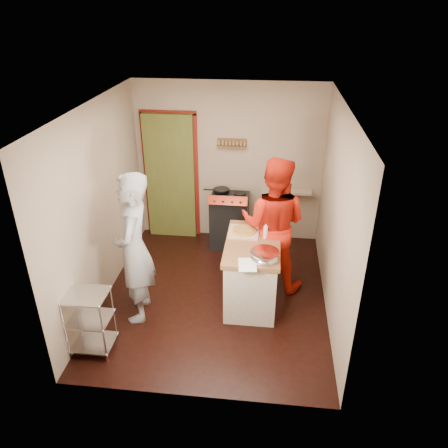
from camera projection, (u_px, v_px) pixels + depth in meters
The scene contains 10 objects.
floor at pixel (215, 295), 6.08m from camera, with size 3.50×3.50×0.00m, color black.
back_wall at pixel (190, 171), 7.19m from camera, with size 3.00×0.44×2.60m.
left_wall at pixel (99, 205), 5.63m from camera, with size 0.04×3.50×2.60m, color tan.
right_wall at pixel (336, 217), 5.33m from camera, with size 0.04×3.50×2.60m, color tan.
ceiling at pixel (213, 105), 4.87m from camera, with size 3.00×3.50×0.02m, color white.
stove at pixel (229, 220), 7.12m from camera, with size 0.60×0.63×1.00m.
wire_shelving at pixel (90, 319), 4.95m from camera, with size 0.48×0.40×0.80m.
island at pixel (252, 270), 5.78m from camera, with size 0.70×1.29×1.20m.
person_stripe at pixel (134, 249), 5.28m from camera, with size 0.71×0.47×1.95m, color silver.
person_red at pixel (273, 224), 5.90m from camera, with size 0.92×0.72×1.90m, color red.
Camera 1 is at (0.67, -4.88, 3.70)m, focal length 35.00 mm.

